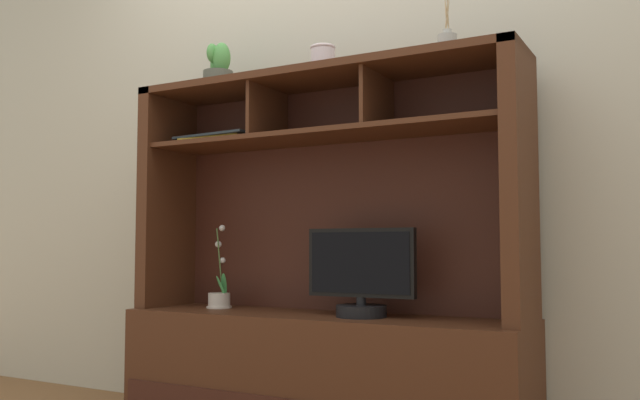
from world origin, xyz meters
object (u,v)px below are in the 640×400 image
(media_console, at_px, (321,330))
(diffuser_bottle, at_px, (447,45))
(potted_orchid, at_px, (219,295))
(magazine_stack_left, at_px, (219,140))
(tv_monitor, at_px, (361,277))
(ceramic_vase, at_px, (323,60))
(potted_succulent, at_px, (219,71))

(media_console, height_order, diffuser_bottle, diffuser_bottle)
(potted_orchid, bearing_deg, magazine_stack_left, -99.59)
(tv_monitor, bearing_deg, diffuser_bottle, 7.16)
(media_console, xyz_separation_m, tv_monitor, (0.19, -0.04, 0.21))
(media_console, relative_size, ceramic_vase, 13.53)
(potted_succulent, bearing_deg, potted_orchid, -21.95)
(potted_orchid, distance_m, ceramic_vase, 1.09)
(diffuser_bottle, xyz_separation_m, ceramic_vase, (-0.53, 0.01, 0.02))
(magazine_stack_left, relative_size, ceramic_vase, 3.30)
(tv_monitor, bearing_deg, magazine_stack_left, 177.57)
(tv_monitor, distance_m, diffuser_bottle, 0.92)
(potted_orchid, height_order, magazine_stack_left, magazine_stack_left)
(diffuser_bottle, bearing_deg, ceramic_vase, 178.42)
(potted_orchid, distance_m, potted_succulent, 0.99)
(media_console, height_order, potted_succulent, potted_succulent)
(potted_orchid, xyz_separation_m, magazine_stack_left, (-0.00, -0.01, 0.68))
(tv_monitor, height_order, diffuser_bottle, diffuser_bottle)
(magazine_stack_left, height_order, diffuser_bottle, diffuser_bottle)
(diffuser_bottle, bearing_deg, magazine_stack_left, -179.31)
(magazine_stack_left, bearing_deg, potted_orchid, 80.41)
(media_console, distance_m, potted_succulent, 1.23)
(magazine_stack_left, height_order, ceramic_vase, ceramic_vase)
(tv_monitor, xyz_separation_m, magazine_stack_left, (-0.70, 0.03, 0.58))
(potted_orchid, xyz_separation_m, potted_succulent, (-0.03, 0.01, 0.99))
(media_console, distance_m, ceramic_vase, 1.08)
(media_console, distance_m, potted_orchid, 0.51)
(potted_succulent, height_order, ceramic_vase, potted_succulent)
(tv_monitor, relative_size, ceramic_vase, 3.62)
(media_console, xyz_separation_m, ceramic_vase, (0.00, 0.02, 1.08))
(tv_monitor, xyz_separation_m, diffuser_bottle, (0.33, 0.04, 0.86))
(tv_monitor, bearing_deg, media_console, 168.04)
(magazine_stack_left, bearing_deg, media_console, 1.30)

